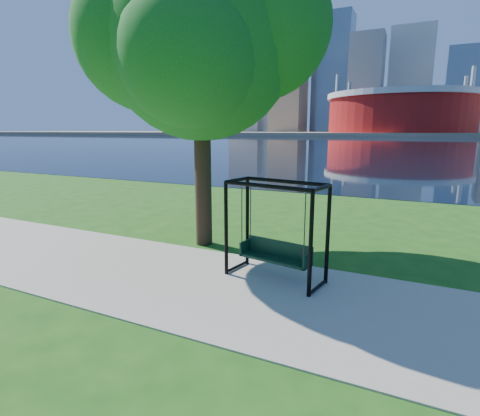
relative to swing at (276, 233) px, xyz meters
The scene contains 8 objects.
ground 1.30m from the swing, 144.24° to the right, with size 900.00×900.00×0.00m, color #1E5114.
path 1.53m from the swing, 122.87° to the right, with size 120.00×4.00×0.03m, color #9E937F.
river 101.57m from the swing, 90.34° to the left, with size 900.00×180.00×0.02m, color black.
far_bank 305.57m from the swing, 90.11° to the left, with size 900.00×228.00×2.00m, color #937F60.
stadium 235.17m from the swing, 92.59° to the left, with size 83.00×83.00×32.00m.
skyline 320.89m from the swing, 90.88° to the left, with size 392.00×66.00×96.50m.
swing is the anchor object (origin of this frame).
park_tree 5.68m from the swing, 149.91° to the left, with size 6.58×5.94×8.17m.
Camera 1 is at (3.32, -7.02, 3.27)m, focal length 28.00 mm.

